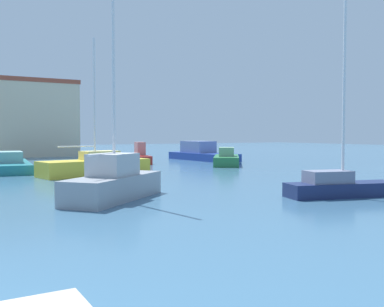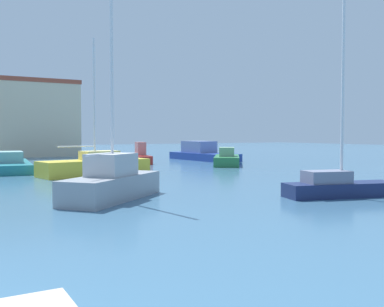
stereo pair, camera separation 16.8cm
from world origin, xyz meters
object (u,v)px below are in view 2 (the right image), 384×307
at_px(motorboat_red_mid_harbor, 141,156).
at_px(motorboat_teal_far_left, 8,165).
at_px(sailboat_grey_outer_mooring, 112,182).
at_px(sailboat_navy_distant_north, 338,185).
at_px(sailboat_yellow_center_channel, 95,166).
at_px(motorboat_blue_distant_east, 202,153).
at_px(motorboat_green_inner_mooring, 227,159).

height_order(motorboat_red_mid_harbor, motorboat_teal_far_left, motorboat_red_mid_harbor).
bearing_deg(sailboat_grey_outer_mooring, sailboat_navy_distant_north, -24.97).
distance_m(sailboat_navy_distant_north, motorboat_red_mid_harbor, 24.00).
distance_m(sailboat_grey_outer_mooring, sailboat_yellow_center_channel, 11.05).
relative_size(sailboat_yellow_center_channel, motorboat_blue_distant_east, 0.99).
relative_size(sailboat_navy_distant_north, motorboat_teal_far_left, 0.94).
distance_m(motorboat_red_mid_harbor, motorboat_teal_far_left, 12.05).
height_order(sailboat_grey_outer_mooring, motorboat_teal_far_left, sailboat_grey_outer_mooring).
height_order(sailboat_yellow_center_channel, motorboat_green_inner_mooring, sailboat_yellow_center_channel).
bearing_deg(motorboat_blue_distant_east, sailboat_yellow_center_channel, -143.69).
height_order(motorboat_green_inner_mooring, motorboat_red_mid_harbor, motorboat_red_mid_harbor).
bearing_deg(motorboat_blue_distant_east, motorboat_teal_far_left, -166.82).
height_order(sailboat_grey_outer_mooring, motorboat_green_inner_mooring, sailboat_grey_outer_mooring).
distance_m(sailboat_grey_outer_mooring, motorboat_red_mid_harbor, 22.25).
height_order(motorboat_blue_distant_east, motorboat_teal_far_left, motorboat_blue_distant_east).
xyz_separation_m(sailboat_grey_outer_mooring, motorboat_red_mid_harbor, (9.85, 19.94, -0.10)).
bearing_deg(motorboat_teal_far_left, sailboat_yellow_center_channel, -54.30).
bearing_deg(sailboat_yellow_center_channel, motorboat_green_inner_mooring, 15.14).
relative_size(motorboat_blue_distant_east, motorboat_teal_far_left, 0.99).
relative_size(sailboat_grey_outer_mooring, sailboat_yellow_center_channel, 1.08).
distance_m(motorboat_blue_distant_east, motorboat_green_inner_mooring, 7.53).
bearing_deg(motorboat_teal_far_left, sailboat_navy_distant_north, -63.52).
relative_size(sailboat_grey_outer_mooring, motorboat_blue_distant_east, 1.07).
relative_size(sailboat_yellow_center_channel, motorboat_red_mid_harbor, 2.03).
distance_m(sailboat_grey_outer_mooring, motorboat_teal_far_left, 17.07).
relative_size(motorboat_blue_distant_east, motorboat_green_inner_mooring, 1.40).
bearing_deg(motorboat_green_inner_mooring, motorboat_teal_far_left, 170.67).
distance_m(sailboat_grey_outer_mooring, motorboat_green_inner_mooring, 20.87).
bearing_deg(motorboat_blue_distant_east, motorboat_red_mid_harbor, -168.56).
relative_size(motorboat_blue_distant_east, motorboat_red_mid_harbor, 2.05).
distance_m(sailboat_navy_distant_north, motorboat_teal_far_left, 23.45).
relative_size(sailboat_grey_outer_mooring, motorboat_green_inner_mooring, 1.49).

